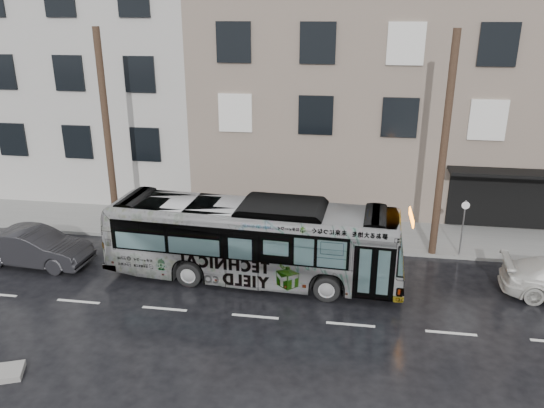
% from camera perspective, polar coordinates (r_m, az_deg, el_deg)
% --- Properties ---
extents(ground, '(120.00, 120.00, 0.00)m').
position_cam_1_polar(ground, '(20.46, -0.52, -8.33)').
color(ground, black).
rests_on(ground, ground).
extents(sidewalk, '(90.00, 3.60, 0.15)m').
position_cam_1_polar(sidewalk, '(24.80, 1.31, -2.85)').
color(sidewalk, gray).
rests_on(sidewalk, ground).
extents(building_taupe, '(20.00, 12.00, 11.00)m').
position_cam_1_polar(building_taupe, '(30.81, 12.84, 11.69)').
color(building_taupe, '#7D6C60').
rests_on(building_taupe, ground).
extents(building_grey, '(26.00, 15.00, 16.00)m').
position_cam_1_polar(building_grey, '(38.25, -25.38, 15.64)').
color(building_grey, '#AFABA6').
rests_on(building_grey, ground).
extents(utility_pole_front, '(0.30, 0.30, 9.00)m').
position_cam_1_polar(utility_pole_front, '(21.95, 17.99, 5.70)').
color(utility_pole_front, '#422F21').
rests_on(utility_pole_front, sidewalk).
extents(utility_pole_rear, '(0.30, 0.30, 9.00)m').
position_cam_1_polar(utility_pole_rear, '(24.05, -17.28, 6.97)').
color(utility_pole_rear, '#422F21').
rests_on(utility_pole_rear, sidewalk).
extents(sign_post, '(0.06, 0.06, 2.40)m').
position_cam_1_polar(sign_post, '(23.13, 19.81, -2.43)').
color(sign_post, slate).
rests_on(sign_post, sidewalk).
extents(bus, '(11.41, 3.28, 3.14)m').
position_cam_1_polar(bus, '(20.08, -2.06, -3.93)').
color(bus, '#B2B2B2').
rests_on(bus, ground).
extents(dark_sedan, '(4.63, 1.87, 1.50)m').
position_cam_1_polar(dark_sedan, '(23.52, -24.17, -4.26)').
color(dark_sedan, black).
rests_on(dark_sedan, ground).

